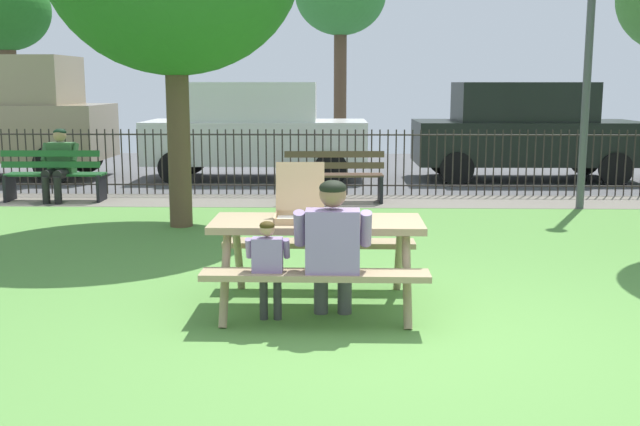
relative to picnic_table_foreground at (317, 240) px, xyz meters
The scene contains 16 objects.
ground 1.34m from the picnic_table_foreground, 56.62° to the left, with size 28.00×11.44×0.02m, color #599041.
cobblestone_walkway 6.08m from the picnic_table_foreground, 83.78° to the left, with size 28.00×1.40×0.01m, color slate.
street_asphalt 10.68m from the picnic_table_foreground, 86.47° to the left, with size 28.00×7.85×0.01m, color #515154.
picnic_table_foreground is the anchor object (origin of this frame).
pizza_box_open 0.33m from the picnic_table_foreground, 162.70° to the left, with size 0.44×0.48×0.48m.
pizza_slice_on_table 0.31m from the picnic_table_foreground, 20.57° to the right, with size 0.31×0.32×0.02m.
adult_at_table 0.52m from the picnic_table_foreground, 74.44° to the right, with size 0.61×0.59×1.19m.
child_at_table 0.65m from the picnic_table_foreground, 125.05° to the right, with size 0.35×0.34×0.87m.
iron_fence_streetside 6.74m from the picnic_table_foreground, 84.42° to the left, with size 23.00×0.03×1.14m.
park_bench_left 7.41m from the picnic_table_foreground, 127.50° to the left, with size 1.61×0.50×0.85m.
park_bench_center 5.88m from the picnic_table_foreground, 89.16° to the left, with size 1.62×0.53×0.85m.
person_on_park_bench 7.37m from the picnic_table_foreground, 126.90° to the left, with size 0.62×0.61×1.19m.
lamp_post_walkway 7.01m from the picnic_table_foreground, 53.97° to the left, with size 0.28×0.28×4.58m.
parked_car_left 9.06m from the picnic_table_foreground, 99.77° to the left, with size 4.43×1.97×1.94m.
parked_car_center 9.72m from the picnic_table_foreground, 66.59° to the left, with size 4.42×1.95×1.94m.
far_tree_left 18.86m from the picnic_table_foreground, 120.91° to the left, with size 2.58×2.58×5.17m.
Camera 1 is at (-0.45, -5.66, 1.93)m, focal length 42.64 mm.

